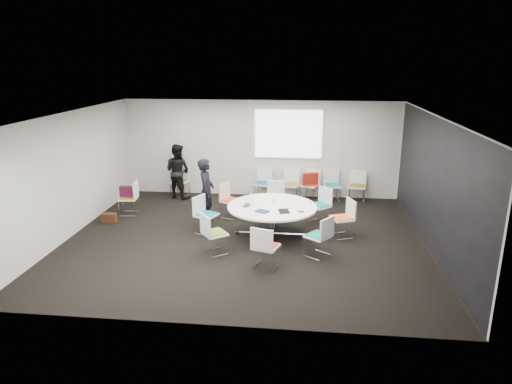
# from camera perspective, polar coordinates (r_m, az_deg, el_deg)

# --- Properties ---
(room_shell) EXTENTS (8.08, 7.08, 2.88)m
(room_shell) POSITION_cam_1_polar(r_m,az_deg,el_deg) (9.93, -0.85, 1.58)
(room_shell) COLOR black
(room_shell) RESTS_ON ground
(conference_table) EXTENTS (2.03, 2.03, 0.73)m
(conference_table) POSITION_cam_1_polar(r_m,az_deg,el_deg) (10.39, 2.02, -2.85)
(conference_table) COLOR silver
(conference_table) RESTS_ON ground
(projection_screen) EXTENTS (1.90, 0.03, 1.35)m
(projection_screen) POSITION_cam_1_polar(r_m,az_deg,el_deg) (13.17, 4.06, 7.23)
(projection_screen) COLOR white
(projection_screen) RESTS_ON room_shell
(chair_ring_a) EXTENTS (0.58, 0.59, 0.88)m
(chair_ring_a) POSITION_cam_1_polar(r_m,az_deg,el_deg) (10.61, 10.72, -4.11)
(chair_ring_a) COLOR silver
(chair_ring_a) RESTS_ON ground
(chair_ring_b) EXTENTS (0.64, 0.64, 0.88)m
(chair_ring_b) POSITION_cam_1_polar(r_m,az_deg,el_deg) (11.40, 7.92, -2.52)
(chair_ring_b) COLOR silver
(chair_ring_b) RESTS_ON ground
(chair_ring_c) EXTENTS (0.56, 0.55, 0.88)m
(chair_ring_c) POSITION_cam_1_polar(r_m,az_deg,el_deg) (11.87, 2.66, -1.60)
(chair_ring_c) COLOR silver
(chair_ring_c) RESTS_ON ground
(chair_ring_d) EXTENTS (0.60, 0.60, 0.88)m
(chair_ring_d) POSITION_cam_1_polar(r_m,az_deg,el_deg) (11.71, -3.14, -1.86)
(chair_ring_d) COLOR silver
(chair_ring_d) RESTS_ON ground
(chair_ring_e) EXTENTS (0.60, 0.60, 0.88)m
(chair_ring_e) POSITION_cam_1_polar(r_m,az_deg,el_deg) (10.71, -6.25, -3.72)
(chair_ring_e) COLOR silver
(chair_ring_e) RESTS_ON ground
(chair_ring_f) EXTENTS (0.63, 0.64, 0.88)m
(chair_ring_f) POSITION_cam_1_polar(r_m,az_deg,el_deg) (9.59, -5.23, -6.12)
(chair_ring_f) COLOR silver
(chair_ring_f) RESTS_ON ground
(chair_ring_g) EXTENTS (0.57, 0.57, 0.88)m
(chair_ring_g) POSITION_cam_1_polar(r_m,az_deg,el_deg) (8.92, 1.20, -7.86)
(chair_ring_g) COLOR silver
(chair_ring_g) RESTS_ON ground
(chair_ring_h) EXTENTS (0.63, 0.64, 0.88)m
(chair_ring_h) POSITION_cam_1_polar(r_m,az_deg,el_deg) (9.51, 7.81, -6.43)
(chair_ring_h) COLOR silver
(chair_ring_h) RESTS_ON ground
(chair_back_a) EXTENTS (0.51, 0.50, 0.88)m
(chair_back_a) POSITION_cam_1_polar(r_m,az_deg,el_deg) (13.27, 0.91, 0.36)
(chair_back_a) COLOR silver
(chair_back_a) RESTS_ON ground
(chair_back_b) EXTENTS (0.50, 0.49, 0.88)m
(chair_back_b) POSITION_cam_1_polar(r_m,az_deg,el_deg) (13.17, 4.32, 0.20)
(chair_back_b) COLOR silver
(chair_back_b) RESTS_ON ground
(chair_back_c) EXTENTS (0.61, 0.60, 0.88)m
(chair_back_c) POSITION_cam_1_polar(r_m,az_deg,el_deg) (13.20, 6.76, 0.16)
(chair_back_c) COLOR silver
(chair_back_c) RESTS_ON ground
(chair_back_d) EXTENTS (0.52, 0.51, 0.88)m
(chair_back_d) POSITION_cam_1_polar(r_m,az_deg,el_deg) (13.24, 9.44, 0.10)
(chair_back_d) COLOR silver
(chair_back_d) RESTS_ON ground
(chair_back_e) EXTENTS (0.53, 0.52, 0.88)m
(chair_back_e) POSITION_cam_1_polar(r_m,az_deg,el_deg) (13.30, 12.49, 0.01)
(chair_back_e) COLOR silver
(chair_back_e) RESTS_ON ground
(chair_spare_left) EXTENTS (0.50, 0.51, 0.88)m
(chair_spare_left) POSITION_cam_1_polar(r_m,az_deg,el_deg) (12.35, -15.54, -1.48)
(chair_spare_left) COLOR silver
(chair_spare_left) RESTS_ON ground
(chair_person_back) EXTENTS (0.56, 0.55, 0.88)m
(chair_person_back) POSITION_cam_1_polar(r_m,az_deg,el_deg) (13.68, -9.46, 0.64)
(chair_person_back) COLOR silver
(chair_person_back) RESTS_ON ground
(person_main) EXTENTS (0.45, 0.63, 1.63)m
(person_main) POSITION_cam_1_polar(r_m,az_deg,el_deg) (11.18, -6.23, 0.07)
(person_main) COLOR black
(person_main) RESTS_ON ground
(person_back) EXTENTS (0.94, 0.85, 1.59)m
(person_back) POSITION_cam_1_polar(r_m,az_deg,el_deg) (13.40, -9.76, 2.59)
(person_back) COLOR black
(person_back) RESTS_ON ground
(laptop) EXTENTS (0.22, 0.31, 0.02)m
(laptop) POSITION_cam_1_polar(r_m,az_deg,el_deg) (10.33, -0.95, -1.64)
(laptop) COLOR #333338
(laptop) RESTS_ON conference_table
(laptop_lid) EXTENTS (0.04, 0.30, 0.22)m
(laptop_lid) POSITION_cam_1_polar(r_m,az_deg,el_deg) (10.31, -0.66, -0.98)
(laptop_lid) COLOR silver
(laptop_lid) RESTS_ON conference_table
(notebook_black) EXTENTS (0.27, 0.33, 0.02)m
(notebook_black) POSITION_cam_1_polar(r_m,az_deg,el_deg) (9.95, 3.52, -2.39)
(notebook_black) COLOR black
(notebook_black) RESTS_ON conference_table
(tablet_folio) EXTENTS (0.32, 0.30, 0.03)m
(tablet_folio) POSITION_cam_1_polar(r_m,az_deg,el_deg) (9.91, 0.76, -2.41)
(tablet_folio) COLOR navy
(tablet_folio) RESTS_ON conference_table
(papers_right) EXTENTS (0.35, 0.29, 0.00)m
(papers_right) POSITION_cam_1_polar(r_m,az_deg,el_deg) (10.63, 5.10, -1.23)
(papers_right) COLOR silver
(papers_right) RESTS_ON conference_table
(papers_front) EXTENTS (0.35, 0.29, 0.00)m
(papers_front) POSITION_cam_1_polar(r_m,az_deg,el_deg) (10.13, 6.15, -2.16)
(papers_front) COLOR white
(papers_front) RESTS_ON conference_table
(cup) EXTENTS (0.08, 0.08, 0.09)m
(cup) POSITION_cam_1_polar(r_m,az_deg,el_deg) (10.55, 2.16, -1.07)
(cup) COLOR white
(cup) RESTS_ON conference_table
(phone) EXTENTS (0.15, 0.09, 0.01)m
(phone) POSITION_cam_1_polar(r_m,az_deg,el_deg) (9.96, 5.65, -2.47)
(phone) COLOR black
(phone) RESTS_ON conference_table
(maroon_bag) EXTENTS (0.41, 0.16, 0.28)m
(maroon_bag) POSITION_cam_1_polar(r_m,az_deg,el_deg) (12.25, -15.73, 0.05)
(maroon_bag) COLOR #46122B
(maroon_bag) RESTS_ON chair_spare_left
(brown_bag) EXTENTS (0.37, 0.18, 0.24)m
(brown_bag) POSITION_cam_1_polar(r_m,az_deg,el_deg) (11.93, -17.88, -3.10)
(brown_bag) COLOR #341F10
(brown_bag) RESTS_ON ground
(red_jacket) EXTENTS (0.47, 0.27, 0.36)m
(red_jacket) POSITION_cam_1_polar(r_m,az_deg,el_deg) (12.87, 6.80, 1.70)
(red_jacket) COLOR #A71F14
(red_jacket) RESTS_ON chair_back_c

